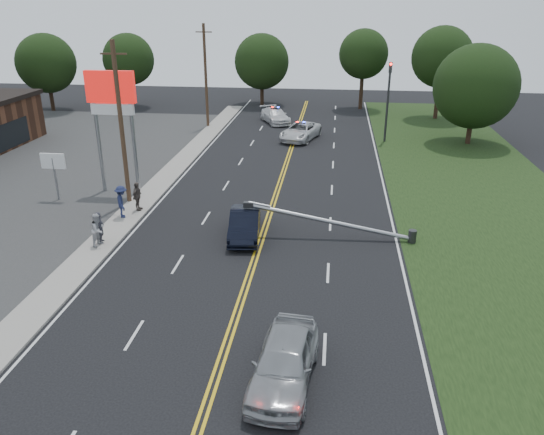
# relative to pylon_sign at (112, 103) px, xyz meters

# --- Properties ---
(ground) EXTENTS (120.00, 120.00, 0.00)m
(ground) POSITION_rel_pylon_sign_xyz_m (10.50, -14.00, -6.00)
(ground) COLOR black
(ground) RESTS_ON ground
(sidewalk) EXTENTS (1.80, 70.00, 0.12)m
(sidewalk) POSITION_rel_pylon_sign_xyz_m (2.10, -4.00, -5.94)
(sidewalk) COLOR gray
(sidewalk) RESTS_ON ground
(grass_verge) EXTENTS (12.00, 80.00, 0.01)m
(grass_verge) POSITION_rel_pylon_sign_xyz_m (24.00, -4.00, -5.99)
(grass_verge) COLOR black
(grass_verge) RESTS_ON ground
(centerline_yellow) EXTENTS (0.36, 80.00, 0.00)m
(centerline_yellow) POSITION_rel_pylon_sign_xyz_m (10.50, -4.00, -5.99)
(centerline_yellow) COLOR gold
(centerline_yellow) RESTS_ON ground
(pylon_sign) EXTENTS (3.20, 0.35, 8.00)m
(pylon_sign) POSITION_rel_pylon_sign_xyz_m (0.00, 0.00, 0.00)
(pylon_sign) COLOR gray
(pylon_sign) RESTS_ON ground
(small_sign) EXTENTS (1.60, 0.14, 3.10)m
(small_sign) POSITION_rel_pylon_sign_xyz_m (-3.50, -2.00, -3.66)
(small_sign) COLOR gray
(small_sign) RESTS_ON ground
(traffic_signal) EXTENTS (0.28, 0.41, 7.05)m
(traffic_signal) POSITION_rel_pylon_sign_xyz_m (18.80, 16.00, -1.79)
(traffic_signal) COLOR #2D2D30
(traffic_signal) RESTS_ON ground
(fallen_streetlight) EXTENTS (9.36, 0.44, 1.91)m
(fallen_streetlight) POSITION_rel_pylon_sign_xyz_m (14.69, -6.00, -5.08)
(fallen_streetlight) COLOR #2D2D30
(fallen_streetlight) RESTS_ON ground
(utility_pole_mid) EXTENTS (1.60, 0.28, 10.00)m
(utility_pole_mid) POSITION_rel_pylon_sign_xyz_m (1.30, -2.00, -0.91)
(utility_pole_mid) COLOR #382619
(utility_pole_mid) RESTS_ON ground
(utility_pole_far) EXTENTS (1.60, 0.28, 10.00)m
(utility_pole_far) POSITION_rel_pylon_sign_xyz_m (1.30, 20.00, -0.91)
(utility_pole_far) COLOR #382619
(utility_pole_far) RESTS_ON ground
(tree_4) EXTENTS (6.60, 6.60, 8.67)m
(tree_4) POSITION_rel_pylon_sign_xyz_m (-18.71, 26.22, -0.64)
(tree_4) COLOR black
(tree_4) RESTS_ON ground
(tree_5) EXTENTS (5.94, 5.94, 8.54)m
(tree_5) POSITION_rel_pylon_sign_xyz_m (-10.23, 29.52, -0.44)
(tree_5) COLOR black
(tree_5) RESTS_ON ground
(tree_6) EXTENTS (6.56, 6.56, 8.43)m
(tree_6) POSITION_rel_pylon_sign_xyz_m (5.11, 32.97, -0.86)
(tree_6) COLOR black
(tree_6) RESTS_ON ground
(tree_7) EXTENTS (5.62, 5.62, 9.10)m
(tree_7) POSITION_rel_pylon_sign_xyz_m (17.11, 31.59, 0.27)
(tree_7) COLOR black
(tree_7) RESTS_ON ground
(tree_8) EXTENTS (6.37, 6.37, 9.67)m
(tree_8) POSITION_rel_pylon_sign_xyz_m (25.09, 27.05, 0.47)
(tree_8) COLOR black
(tree_8) RESTS_ON ground
(tree_9) EXTENTS (7.28, 7.28, 8.72)m
(tree_9) POSITION_rel_pylon_sign_xyz_m (26.24, 16.18, -0.93)
(tree_9) COLOR black
(tree_9) RESTS_ON ground
(crashed_sedan) EXTENTS (2.04, 4.65, 1.49)m
(crashed_sedan) POSITION_rel_pylon_sign_xyz_m (9.55, -6.33, -5.25)
(crashed_sedan) COLOR black
(crashed_sedan) RESTS_ON ground
(waiting_sedan) EXTENTS (2.40, 5.07, 1.68)m
(waiting_sedan) POSITION_rel_pylon_sign_xyz_m (12.87, -18.00, -5.16)
(waiting_sedan) COLOR #94969B
(waiting_sedan) RESTS_ON ground
(emergency_a) EXTENTS (4.01, 6.06, 1.55)m
(emergency_a) POSITION_rel_pylon_sign_xyz_m (11.07, 15.83, -5.22)
(emergency_a) COLOR silver
(emergency_a) RESTS_ON ground
(emergency_b) EXTENTS (4.11, 5.57, 1.50)m
(emergency_b) POSITION_rel_pylon_sign_xyz_m (7.93, 22.74, -5.25)
(emergency_b) COLOR silver
(emergency_b) RESTS_ON ground
(bystander_a) EXTENTS (0.57, 0.72, 1.72)m
(bystander_a) POSITION_rel_pylon_sign_xyz_m (2.13, -8.20, -5.02)
(bystander_a) COLOR #292931
(bystander_a) RESTS_ON sidewalk
(bystander_b) EXTENTS (0.87, 1.00, 1.78)m
(bystander_b) POSITION_rel_pylon_sign_xyz_m (2.20, -8.57, -4.99)
(bystander_b) COLOR #A9A8AD
(bystander_b) RESTS_ON sidewalk
(bystander_c) EXTENTS (1.19, 1.44, 1.93)m
(bystander_c) POSITION_rel_pylon_sign_xyz_m (1.94, -4.66, -4.91)
(bystander_c) COLOR #1B2244
(bystander_c) RESTS_ON sidewalk
(bystander_d) EXTENTS (0.49, 1.07, 1.79)m
(bystander_d) POSITION_rel_pylon_sign_xyz_m (2.45, -3.47, -4.98)
(bystander_d) COLOR #514741
(bystander_d) RESTS_ON sidewalk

